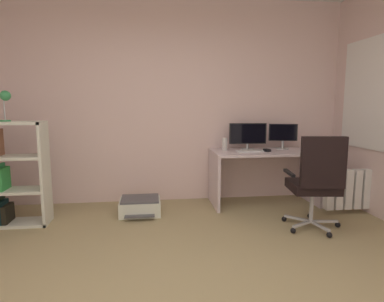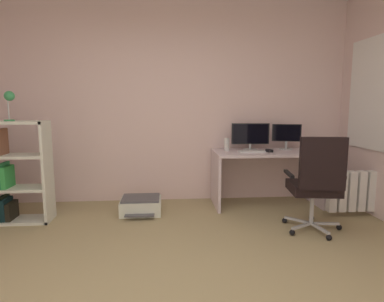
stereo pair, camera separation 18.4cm
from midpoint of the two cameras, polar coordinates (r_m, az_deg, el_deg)
The scene contains 15 objects.
ground_plane at distance 2.51m, azimuth -2.08°, elevation -24.49°, with size 5.03×4.78×0.02m, color tan.
wall_back at distance 4.56m, azimuth -3.54°, elevation 8.64°, with size 5.03×0.10×2.78m, color beige.
window_pane at distance 4.48m, azimuth 31.29°, elevation 8.70°, with size 0.01×1.14×1.28m, color white.
window_frame at distance 4.47m, azimuth 31.22°, elevation 8.71°, with size 0.02×1.22×1.36m, color white.
desk at distance 4.47m, azimuth 14.04°, elevation -2.54°, with size 1.40×0.68×0.74m.
monitor_main at distance 4.49m, azimuth 11.35°, elevation 2.81°, with size 0.51×0.18×0.36m.
monitor_secondary at distance 4.65m, azimuth 17.35°, elevation 2.78°, with size 0.38×0.18×0.35m.
keyboard at distance 4.29m, azimuth 11.59°, elevation -0.10°, with size 0.34×0.13×0.02m, color silver.
computer_mouse at distance 4.37m, azimuth 14.58°, elevation 0.04°, with size 0.06×0.10×0.03m, color black.
desktop_speaker at distance 4.38m, azimuth 7.27°, elevation 1.15°, with size 0.07×0.07×0.17m, color silver.
office_chair at distance 3.63m, azimuth 22.37°, elevation -4.95°, with size 0.63×0.62×1.04m.
bookshelf at distance 4.23m, azimuth -29.36°, elevation -3.70°, with size 0.82×0.31×1.17m.
desk_lamp at distance 4.10m, azimuth -28.44°, elevation 8.01°, with size 0.13×0.11×0.33m.
printer at distance 4.14m, azimuth -7.77°, elevation -9.47°, with size 0.50×0.49×0.20m.
radiator at distance 4.54m, azimuth 29.22°, elevation -6.16°, with size 0.94×0.10×0.49m.
Camera 2 is at (0.00, -2.13, 1.34)m, focal length 30.28 mm.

